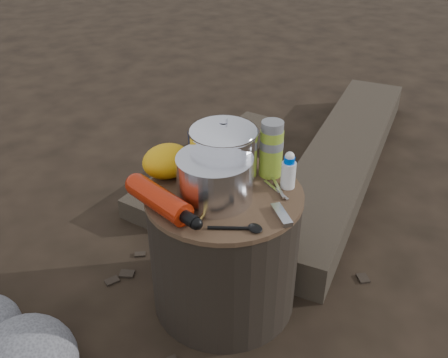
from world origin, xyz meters
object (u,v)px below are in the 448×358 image
stump (224,249)px  travel_mug (239,147)px  fuel_bottle (159,199)px  thermos (271,149)px  camping_pot (223,152)px  log_main (342,159)px

stump → travel_mug: size_ratio=3.73×
fuel_bottle → thermos: 0.38m
stump → camping_pot: (0.03, 0.06, 0.32)m
fuel_bottle → thermos: thermos is taller
travel_mug → log_main: bearing=22.9°
travel_mug → stump: bearing=-134.8°
stump → fuel_bottle: fuel_bottle is taller
thermos → travel_mug: thermos is taller
fuel_bottle → travel_mug: travel_mug is taller
camping_pot → travel_mug: size_ratio=1.59×
log_main → camping_pot: bearing=-101.8°
log_main → thermos: size_ratio=9.97×
camping_pot → log_main: bearing=24.4°
camping_pot → fuel_bottle: bearing=-168.7°
travel_mug → camping_pot: bearing=-144.4°
fuel_bottle → travel_mug: (0.32, 0.11, 0.03)m
stump → log_main: bearing=26.7°
log_main → travel_mug: size_ratio=14.06×
stump → travel_mug: 0.33m
stump → thermos: (0.18, 0.02, 0.31)m
stump → fuel_bottle: size_ratio=1.66×
log_main → camping_pot: 1.06m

